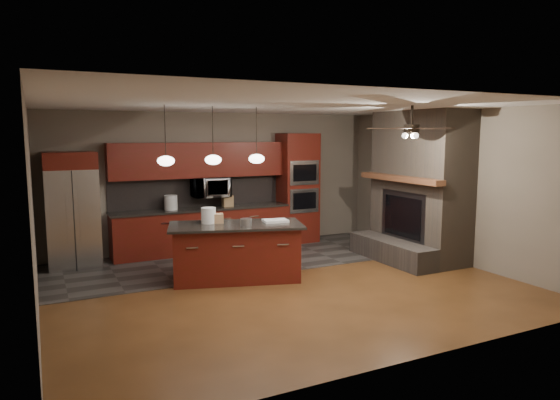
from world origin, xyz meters
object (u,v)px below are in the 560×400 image
microwave (210,187)px  refrigerator (72,210)px  oven_tower (298,188)px  cardboard_box (216,218)px  counter_box (228,201)px  paint_can (246,222)px  kitchen_island (236,252)px  paint_tray (275,221)px  counter_bucket (171,203)px  white_bucket (209,215)px

microwave → refrigerator: refrigerator is taller
microwave → refrigerator: bearing=-177.1°
oven_tower → cardboard_box: (-2.53, -1.86, -0.20)m
counter_box → cardboard_box: bearing=-114.8°
paint_can → cardboard_box: size_ratio=0.75×
kitchen_island → cardboard_box: 0.64m
counter_box → refrigerator: bearing=-178.3°
paint_tray → counter_bucket: (-1.19, 2.22, 0.10)m
white_bucket → paint_can: 0.67m
white_bucket → paint_tray: (1.03, -0.37, -0.11)m
oven_tower → white_bucket: oven_tower is taller
cardboard_box → counter_bucket: (-0.27, 1.87, 0.05)m
paint_tray → counter_box: 2.17m
paint_tray → counter_bucket: bearing=127.4°
microwave → counter_box: bearing=-16.9°
oven_tower → paint_can: 3.20m
microwave → white_bucket: size_ratio=2.85×
refrigerator → cardboard_box: bearing=-41.0°
paint_tray → cardboard_box: 0.98m
counter_box → kitchen_island: bearing=-105.8°
white_bucket → counter_bucket: 1.85m
kitchen_island → counter_box: bearing=89.8°
white_bucket → paint_tray: bearing=-19.7°
oven_tower → paint_tray: size_ratio=5.96×
microwave → counter_bucket: (-0.82, -0.05, -0.26)m
oven_tower → paint_can: (-2.19, -2.33, -0.21)m
kitchen_island → paint_can: bearing=-51.9°
refrigerator → white_bucket: 2.62m
oven_tower → counter_bucket: size_ratio=8.30×
oven_tower → paint_can: size_ratio=13.27×
microwave → paint_can: (-0.21, -2.39, -0.32)m
white_bucket → counter_box: (1.00, 1.79, -0.03)m
oven_tower → counter_bucket: 2.80m
refrigerator → white_bucket: size_ratio=8.02×
refrigerator → paint_can: refrigerator is taller
oven_tower → cardboard_box: 3.15m
microwave → white_bucket: 2.02m
microwave → paint_can: bearing=-95.1°
kitchen_island → paint_tray: paint_tray is taller
paint_tray → counter_box: bearing=100.1°
refrigerator → counter_bucket: bearing=2.6°
counter_bucket → counter_box: 1.15m
microwave → refrigerator: 2.63m
refrigerator → paint_can: size_ratio=11.47×
white_bucket → paint_can: (0.46, -0.49, -0.07)m
paint_can → counter_box: bearing=76.7°
paint_tray → counter_box: counter_box is taller
kitchen_island → cardboard_box: size_ratio=9.71×
white_bucket → paint_can: white_bucket is taller
refrigerator → counter_box: refrigerator is taller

